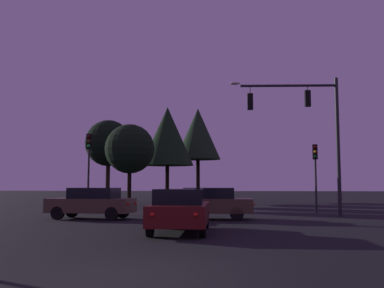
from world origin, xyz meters
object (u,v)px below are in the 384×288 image
(traffic_light_corner_left, at_px, (315,164))
(tree_right_cluster, at_px, (167,136))
(traffic_light_corner_right, at_px, (89,157))
(tree_behind_sign, at_px, (130,149))
(car_nearside_lane, at_px, (180,210))
(tree_left_far, at_px, (198,134))
(car_crossing_left, at_px, (207,203))
(traffic_signal_mast_arm, at_px, (308,120))
(tree_center_horizon, at_px, (108,143))
(car_crossing_right, at_px, (92,203))

(traffic_light_corner_left, distance_m, tree_right_cluster, 18.35)
(traffic_light_corner_right, distance_m, tree_behind_sign, 6.04)
(car_nearside_lane, bearing_deg, tree_left_far, 93.58)
(traffic_light_corner_right, relative_size, car_crossing_left, 1.02)
(traffic_signal_mast_arm, xyz_separation_m, traffic_light_corner_left, (0.81, 2.68, -2.28))
(tree_left_far, height_order, tree_center_horizon, tree_left_far)
(tree_left_far, bearing_deg, car_crossing_right, -97.27)
(traffic_light_corner_right, xyz_separation_m, car_nearside_lane, (6.60, -9.40, -2.49))
(car_crossing_right, height_order, tree_left_far, tree_left_far)
(car_crossing_left, relative_size, car_crossing_right, 1.06)
(tree_behind_sign, distance_m, tree_center_horizon, 7.28)
(tree_left_far, bearing_deg, car_crossing_left, -84.21)
(tree_center_horizon, bearing_deg, tree_behind_sign, -61.31)
(car_nearside_lane, bearing_deg, tree_center_horizon, 112.71)
(traffic_signal_mast_arm, relative_size, tree_right_cluster, 0.82)
(traffic_signal_mast_arm, xyz_separation_m, tree_left_far, (-7.84, 21.73, 1.85))
(car_nearside_lane, distance_m, tree_behind_sign, 16.63)
(traffic_signal_mast_arm, bearing_deg, car_crossing_left, -153.81)
(car_crossing_left, xyz_separation_m, tree_right_cluster, (-4.99, 19.49, 5.49))
(car_nearside_lane, bearing_deg, car_crossing_left, 84.48)
(traffic_light_corner_left, xyz_separation_m, traffic_light_corner_right, (-13.34, -1.85, 0.38))
(traffic_light_corner_right, distance_m, car_nearside_lane, 11.75)
(car_crossing_left, bearing_deg, tree_left_far, 95.79)
(car_crossing_left, distance_m, tree_left_far, 25.27)
(car_crossing_left, height_order, car_crossing_right, same)
(traffic_light_corner_left, bearing_deg, car_nearside_lane, -120.93)
(tree_right_cluster, bearing_deg, car_crossing_left, -75.65)
(car_nearside_lane, distance_m, tree_right_cluster, 26.39)
(traffic_signal_mast_arm, bearing_deg, tree_left_far, 109.83)
(traffic_light_corner_right, xyz_separation_m, tree_center_horizon, (-2.45, 12.20, 1.99))
(car_nearside_lane, relative_size, car_crossing_right, 1.02)
(traffic_light_corner_left, bearing_deg, car_crossing_left, -139.26)
(traffic_signal_mast_arm, distance_m, tree_left_far, 23.17)
(car_crossing_left, relative_size, tree_behind_sign, 0.75)
(traffic_light_corner_right, height_order, tree_behind_sign, tree_behind_sign)
(traffic_light_corner_left, height_order, tree_behind_sign, tree_behind_sign)
(car_nearside_lane, relative_size, tree_left_far, 0.45)
(car_crossing_left, bearing_deg, car_nearside_lane, -95.52)
(car_crossing_left, bearing_deg, traffic_signal_mast_arm, 26.19)
(traffic_light_corner_left, xyz_separation_m, tree_behind_sign, (-12.33, 4.03, 1.33))
(car_crossing_right, relative_size, tree_left_far, 0.44)
(traffic_light_corner_left, distance_m, car_crossing_right, 13.29)
(tree_left_far, xyz_separation_m, tree_center_horizon, (-7.15, -8.71, -1.76))
(car_crossing_right, relative_size, tree_center_horizon, 0.59)
(tree_behind_sign, bearing_deg, traffic_light_corner_right, -99.77)
(car_nearside_lane, xyz_separation_m, car_crossing_left, (0.57, 5.94, 0.00))
(traffic_light_corner_left, height_order, traffic_light_corner_right, traffic_light_corner_right)
(traffic_light_corner_left, relative_size, tree_center_horizon, 0.56)
(traffic_light_corner_left, xyz_separation_m, tree_center_horizon, (-15.79, 10.34, 2.37))
(traffic_light_corner_left, bearing_deg, traffic_signal_mast_arm, -106.74)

